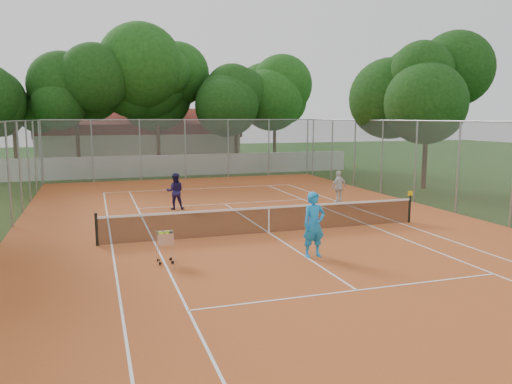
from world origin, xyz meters
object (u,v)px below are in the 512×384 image
object	(u,v)px
player_far_left	(175,191)
ball_hopper	(165,246)
tennis_net	(269,219)
player_near	(314,225)
clubhouse	(139,139)
player_far_right	(339,187)

from	to	relation	value
player_far_left	ball_hopper	xyz separation A→B (m)	(-1.61, -8.38, -0.33)
tennis_net	player_near	bearing A→B (deg)	-86.11
clubhouse	player_near	bearing A→B (deg)	-86.06
tennis_net	player_far_left	distance (m)	6.24
tennis_net	player_far_right	world-z (taller)	player_far_right
player_far_right	ball_hopper	size ratio (longest dim) A/B	1.63
player_far_left	player_far_right	size ratio (longest dim) A/B	1.02
player_far_right	ball_hopper	distance (m)	11.88
ball_hopper	clubhouse	bearing A→B (deg)	102.39
clubhouse	tennis_net	bearing A→B (deg)	-86.05
clubhouse	player_far_left	size ratio (longest dim) A/B	9.95
player_far_right	ball_hopper	bearing A→B (deg)	19.25
player_far_left	ball_hopper	distance (m)	8.54
tennis_net	clubhouse	world-z (taller)	clubhouse
tennis_net	player_near	distance (m)	3.41
ball_hopper	player_far_left	bearing A→B (deg)	95.30
player_near	player_far_left	distance (m)	9.48
tennis_net	player_far_left	xyz separation A→B (m)	(-2.48, 5.72, 0.33)
player_far_left	player_far_right	xyz separation A→B (m)	(7.72, -1.02, -0.02)
tennis_net	clubhouse	xyz separation A→B (m)	(-2.00, 29.00, 1.69)
clubhouse	player_far_left	world-z (taller)	clubhouse
clubhouse	player_near	distance (m)	32.47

